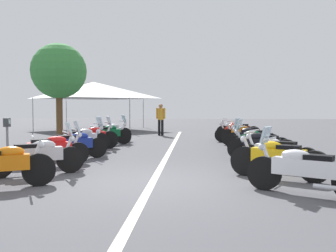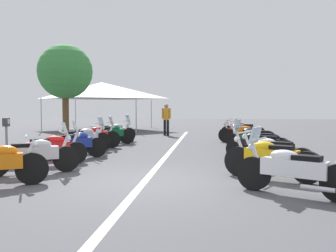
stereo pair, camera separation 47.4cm
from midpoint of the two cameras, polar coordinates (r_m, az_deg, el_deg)
The scene contains 23 objects.
ground_plane at distance 7.88m, azimuth -1.97°, elevation -8.60°, with size 80.00×80.00×0.00m, color #4C4C51.
lane_centre_stripe at distance 12.37m, azimuth 1.06°, elevation -4.34°, with size 21.74×0.16×0.01m, color beige.
motorcycle_left_row_1 at distance 9.19m, azimuth -18.51°, elevation -4.16°, with size 1.22×1.95×1.20m.
motorcycle_left_row_2 at distance 10.50m, azimuth -16.49°, elevation -3.29°, with size 1.16×1.89×1.19m.
motorcycle_left_row_3 at distance 11.60m, azimuth -13.01°, elevation -2.69°, with size 1.23×1.77×0.99m.
motorcycle_left_row_4 at distance 12.97m, azimuth -11.96°, elevation -1.96°, with size 1.43×1.73×1.23m.
motorcycle_left_row_5 at distance 14.12m, azimuth -10.46°, elevation -1.56°, with size 1.15×1.94×1.22m.
motorcycle_left_row_6 at distance 15.57m, azimuth -8.02°, elevation -1.18°, with size 1.17×1.94×1.00m.
motorcycle_left_row_7 at distance 16.70m, azimuth -7.42°, elevation -0.86°, with size 1.13×1.80×1.21m.
motorcycle_right_row_0 at distance 7.06m, azimuth 20.35°, elevation -6.29°, with size 1.22×1.93×1.21m.
motorcycle_right_row_1 at distance 8.45m, azimuth 16.99°, elevation -4.73°, with size 1.20×1.98×1.02m.
motorcycle_right_row_2 at distance 9.64m, azimuth 17.01°, elevation -3.91°, with size 1.15×1.82×0.99m.
motorcycle_right_row_3 at distance 11.17m, azimuth 14.98°, elevation -2.83°, with size 0.95×1.95×1.21m.
motorcycle_right_row_4 at distance 12.39m, azimuth 14.52°, elevation -2.29°, with size 1.14×1.93×1.20m.
motorcycle_right_row_5 at distance 13.72m, azimuth 13.89°, elevation -1.82°, with size 1.10×1.85×0.99m.
motorcycle_right_row_6 at distance 15.06m, azimuth 13.10°, elevation -1.34°, with size 1.28×1.94×1.01m.
motorcycle_right_row_7 at distance 16.47m, azimuth 11.87°, elevation -0.99°, with size 1.00×1.95×1.00m.
motorcycle_right_row_8 at distance 17.90m, azimuth 12.03°, elevation -0.64°, with size 0.99×2.02×1.01m.
parking_meter at distance 10.40m, azimuth -22.33°, elevation -1.01°, with size 0.19×0.14×1.29m.
traffic_cone_1 at distance 12.36m, azimuth -18.66°, elevation -3.16°, with size 0.36×0.36×0.61m.
bystander_0 at distance 20.23m, azimuth 0.41°, elevation 1.39°, with size 0.32×0.51×1.72m.
roadside_tree_0 at distance 19.62m, azimuth -14.80°, elevation 7.99°, with size 2.74×2.74×4.72m.
event_tent at distance 25.50m, azimuth -9.58°, elevation 5.36°, with size 6.49×6.49×3.20m.
Camera 2 is at (-7.64, -1.34, 1.59)m, focal length 39.88 mm.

